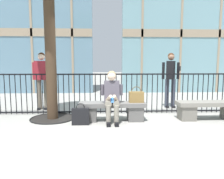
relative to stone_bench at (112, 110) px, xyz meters
The scene contains 9 objects.
ground_plane 0.27m from the stone_bench, ahead, with size 60.00×60.00×0.00m, color #9E9B93.
stone_bench is the anchor object (origin of this frame).
seated_person_with_phone 0.40m from the stone_bench, 95.41° to the right, with size 0.52×0.66×1.21m.
handbag_on_bench 0.66m from the stone_bench, ahead, with size 0.35×0.19×0.38m.
shopping_bag 0.80m from the stone_bench, 156.54° to the right, with size 0.39×0.13×0.49m.
bystander_at_railing 2.53m from the stone_bench, 38.43° to the left, with size 0.55×0.44×1.71m.
bystander_further_back 2.58m from the stone_bench, 145.58° to the left, with size 0.55×0.27×1.71m.
plaza_railing 0.83m from the stone_bench, 90.00° to the left, with size 9.81×0.04×1.11m.
stone_bench_far 2.40m from the stone_bench, ahead, with size 1.60×0.44×0.45m.
Camera 1 is at (-0.22, -5.01, 1.37)m, focal length 33.91 mm.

